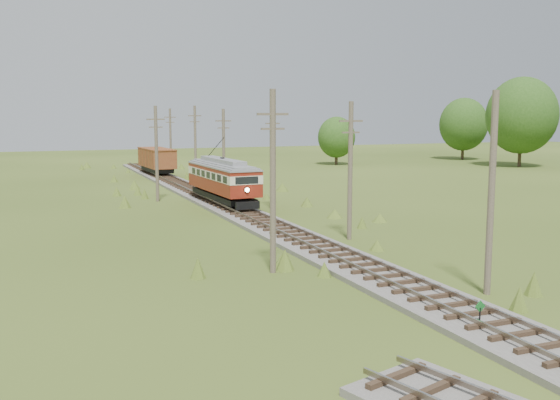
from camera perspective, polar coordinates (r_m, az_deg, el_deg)
name	(u,v)px	position (r m, az deg, el deg)	size (l,w,h in m)	color
ground	(513,342)	(23.44, 20.52, -12.05)	(260.00, 260.00, 0.00)	#374C16
railbed_main	(225,205)	(52.89, -5.08, -0.49)	(3.60, 96.00, 0.57)	#605B54
switch_marker	(480,312)	(24.17, 17.81, -9.74)	(0.45, 0.06, 1.08)	black
streetcar	(223,177)	(53.09, -5.27, 2.08)	(3.13, 11.86, 5.38)	black
gondola	(157,159)	(81.32, -11.20, 3.68)	(3.38, 9.23, 3.02)	black
gravel_pile	(221,181)	(68.31, -5.39, 1.72)	(3.60, 3.81, 1.31)	gray
utility_pole_r_1	(491,194)	(28.11, 18.76, 0.51)	(0.30, 0.30, 8.80)	brown
utility_pole_r_2	(350,169)	(38.93, 6.44, 2.81)	(1.60, 0.30, 8.60)	brown
utility_pole_r_3	(273,154)	(50.66, -0.68, 4.22)	(1.60, 0.30, 9.00)	brown
utility_pole_r_4	(224,150)	(62.88, -5.17, 4.59)	(1.60, 0.30, 8.40)	brown
utility_pole_r_5	(195,142)	(75.49, -7.75, 5.27)	(1.60, 0.30, 8.90)	brown
utility_pole_r_6	(171,139)	(88.10, -9.98, 5.50)	(1.60, 0.30, 8.70)	brown
utility_pole_l_a	(273,180)	(30.33, -0.66, 1.85)	(1.60, 0.30, 9.00)	brown
utility_pole_l_b	(157,153)	(57.21, -11.23, 4.27)	(1.60, 0.30, 8.60)	brown
tree_right_4	(522,115)	(101.37, 21.23, 7.22)	(10.50, 10.50, 13.53)	#38281C
tree_right_5	(464,124)	(114.83, 16.44, 6.65)	(8.40, 8.40, 10.82)	#38281C
tree_mid_b	(336,137)	(99.07, 5.19, 5.74)	(5.88, 5.88, 7.57)	#38281C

